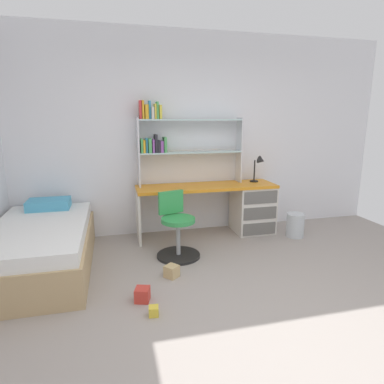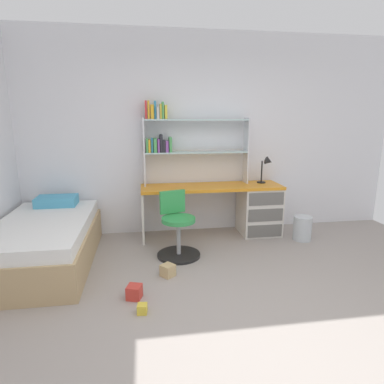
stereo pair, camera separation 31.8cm
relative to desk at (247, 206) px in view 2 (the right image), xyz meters
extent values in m
cube|color=#9E938C|center=(-0.67, -2.13, -0.41)|extent=(5.86, 5.84, 0.02)
cube|color=silver|center=(-0.67, 0.32, 0.99)|extent=(5.86, 0.06, 2.79)
cube|color=orange|center=(-0.51, 0.00, 0.30)|extent=(1.94, 0.54, 0.04)
cube|color=silver|center=(0.19, 0.00, -0.06)|extent=(0.54, 0.51, 0.68)
cube|color=silver|center=(-1.47, 0.00, -0.06)|extent=(0.03, 0.48, 0.68)
cube|color=#64625E|center=(0.19, -0.26, -0.29)|extent=(0.49, 0.01, 0.17)
cube|color=#64625E|center=(0.19, -0.26, -0.06)|extent=(0.49, 0.01, 0.17)
cube|color=#64625E|center=(0.19, -0.26, 0.17)|extent=(0.49, 0.01, 0.17)
cube|color=silver|center=(-1.42, 0.15, 0.78)|extent=(0.02, 0.22, 0.92)
cube|color=silver|center=(0.01, 0.15, 0.78)|extent=(0.02, 0.22, 0.92)
cube|color=silver|center=(-0.70, 0.15, 0.77)|extent=(1.41, 0.22, 0.02)
cube|color=silver|center=(-0.70, 0.15, 1.20)|extent=(1.41, 0.22, 0.02)
cube|color=#4CA559|center=(-1.38, 0.15, 0.87)|extent=(0.03, 0.18, 0.18)
cube|color=gold|center=(-1.35, 0.15, 0.86)|extent=(0.03, 0.20, 0.17)
cube|color=#338CBF|center=(-1.31, 0.15, 0.87)|extent=(0.02, 0.15, 0.19)
cube|color=#4CA559|center=(-1.27, 0.15, 0.87)|extent=(0.04, 0.19, 0.19)
cube|color=purple|center=(-1.23, 0.15, 0.86)|extent=(0.03, 0.19, 0.18)
cube|color=#26262D|center=(-1.19, 0.15, 0.90)|extent=(0.03, 0.19, 0.24)
cube|color=#26262D|center=(-1.15, 0.15, 0.86)|extent=(0.03, 0.19, 0.16)
cube|color=purple|center=(-1.11, 0.15, 0.85)|extent=(0.04, 0.19, 0.15)
cube|color=#4CA559|center=(-1.07, 0.15, 0.88)|extent=(0.04, 0.17, 0.20)
cube|color=red|center=(-1.38, 0.15, 1.33)|extent=(0.03, 0.15, 0.23)
cube|color=gold|center=(-1.34, 0.15, 1.33)|extent=(0.03, 0.14, 0.23)
cube|color=gold|center=(-1.30, 0.15, 1.31)|extent=(0.04, 0.16, 0.18)
cube|color=#338CBF|center=(-1.26, 0.15, 1.33)|extent=(0.03, 0.13, 0.23)
cube|color=beige|center=(-1.22, 0.15, 1.29)|extent=(0.04, 0.20, 0.16)
cube|color=yellow|center=(-1.19, 0.15, 1.31)|extent=(0.02, 0.16, 0.19)
cube|color=#4CA559|center=(-1.16, 0.15, 1.32)|extent=(0.02, 0.15, 0.22)
cube|color=yellow|center=(-1.12, 0.15, 1.30)|extent=(0.03, 0.13, 0.18)
cylinder|color=black|center=(0.23, 0.09, 0.33)|extent=(0.12, 0.12, 0.02)
cylinder|color=black|center=(0.23, 0.09, 0.48)|extent=(0.02, 0.02, 0.30)
cone|color=black|center=(0.31, 0.04, 0.63)|extent=(0.12, 0.11, 0.13)
cylinder|color=black|center=(-1.05, -0.64, -0.39)|extent=(0.52, 0.52, 0.03)
cylinder|color=#A5A8AD|center=(-1.05, -0.64, -0.19)|extent=(0.05, 0.05, 0.44)
cylinder|color=green|center=(-1.05, -0.64, 0.06)|extent=(0.40, 0.40, 0.05)
cube|color=green|center=(-1.10, -0.47, 0.23)|extent=(0.32, 0.13, 0.28)
cube|color=tan|center=(-2.57, -0.64, -0.21)|extent=(1.02, 1.81, 0.38)
cube|color=white|center=(-2.57, -0.64, 0.05)|extent=(0.96, 1.75, 0.14)
cube|color=#4CA5CC|center=(-2.57, 0.02, 0.18)|extent=(0.50, 0.32, 0.12)
cylinder|color=silver|center=(0.68, -0.36, -0.24)|extent=(0.24, 0.24, 0.33)
cube|color=tan|center=(-1.22, -1.13, -0.34)|extent=(0.18, 0.18, 0.13)
cube|color=red|center=(-1.56, -1.52, -0.34)|extent=(0.16, 0.16, 0.13)
cube|color=gold|center=(-1.49, -1.77, -0.36)|extent=(0.09, 0.09, 0.08)
camera|label=1|loc=(-1.76, -4.21, 1.23)|focal=30.29mm
camera|label=2|loc=(-1.45, -4.27, 1.23)|focal=30.29mm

